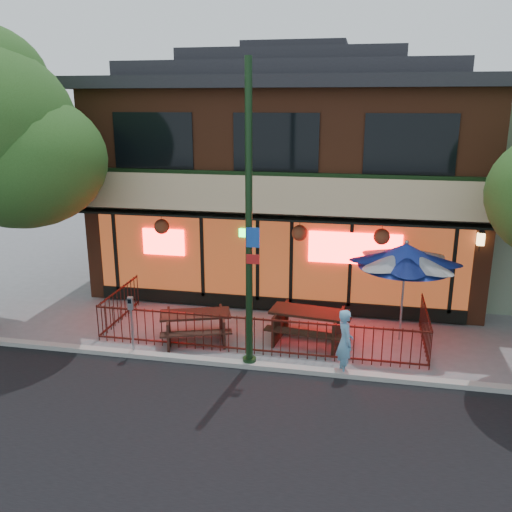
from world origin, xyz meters
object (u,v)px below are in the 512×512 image
at_px(street_light, 249,238).
at_px(picnic_table_right, 309,321).
at_px(picnic_table_left, 196,322).
at_px(parking_meter_near, 131,316).
at_px(pedestrian, 345,342).
at_px(patio_umbrella, 406,255).

distance_m(street_light, picnic_table_right, 3.31).
distance_m(picnic_table_left, parking_meter_near, 1.77).
distance_m(picnic_table_right, parking_meter_near, 4.54).
bearing_deg(pedestrian, patio_umbrella, -51.78).
height_order(picnic_table_right, patio_umbrella, patio_umbrella).
relative_size(picnic_table_left, parking_meter_near, 1.43).
bearing_deg(parking_meter_near, pedestrian, 0.56).
relative_size(picnic_table_left, patio_umbrella, 0.80).
height_order(picnic_table_right, pedestrian, pedestrian).
relative_size(street_light, pedestrian, 4.44).
xyz_separation_m(picnic_table_left, parking_meter_near, (-1.28, -1.10, 0.52)).
bearing_deg(parking_meter_near, picnic_table_right, 21.43).
distance_m(picnic_table_right, pedestrian, 1.89).
distance_m(street_light, picnic_table_left, 3.32).
bearing_deg(patio_umbrella, picnic_table_right, -166.31).
relative_size(patio_umbrella, parking_meter_near, 1.79).
height_order(street_light, patio_umbrella, street_light).
height_order(patio_umbrella, parking_meter_near, patio_umbrella).
bearing_deg(pedestrian, street_light, 71.81).
relative_size(street_light, picnic_table_right, 3.22).
xyz_separation_m(picnic_table_left, picnic_table_right, (2.92, 0.55, 0.05)).
height_order(picnic_table_left, pedestrian, pedestrian).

